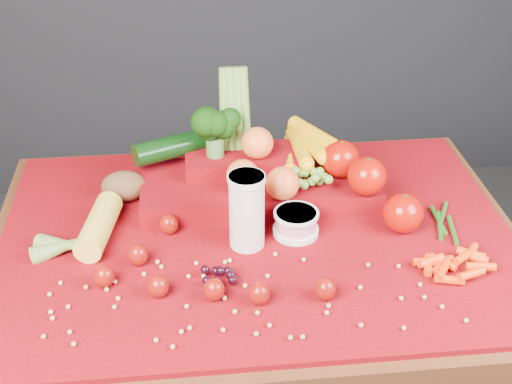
{
  "coord_description": "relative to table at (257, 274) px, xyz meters",
  "views": [
    {
      "loc": [
        -0.13,
        -1.2,
        1.61
      ],
      "look_at": [
        0.0,
        0.02,
        0.85
      ],
      "focal_mm": 50.0,
      "sensor_mm": 36.0,
      "label": 1
    }
  ],
  "objects": [
    {
      "name": "green_bean_pile",
      "position": [
        0.39,
        -0.01,
        0.11
      ],
      "size": [
        0.14,
        0.12,
        0.01
      ],
      "primitive_type": null,
      "color": "#1F5413",
      "rests_on": "red_cloth"
    },
    {
      "name": "red_cloth",
      "position": [
        0.0,
        0.0,
        0.1
      ],
      "size": [
        1.05,
        0.75,
        0.01
      ],
      "primitive_type": "cube",
      "color": "maroon",
      "rests_on": "table"
    },
    {
      "name": "potato",
      "position": [
        -0.28,
        0.16,
        0.14
      ],
      "size": [
        0.1,
        0.07,
        0.07
      ],
      "primitive_type": "ellipsoid",
      "color": "#54341D",
      "rests_on": "red_cloth"
    },
    {
      "name": "baby_carrot_pile",
      "position": [
        0.36,
        -0.16,
        0.12
      ],
      "size": [
        0.18,
        0.17,
        0.03
      ],
      "primitive_type": null,
      "color": "#E83608",
      "rests_on": "red_cloth"
    },
    {
      "name": "produce_mound",
      "position": [
        0.05,
        0.15,
        0.17
      ],
      "size": [
        0.6,
        0.37,
        0.27
      ],
      "color": "maroon",
      "rests_on": "red_cloth"
    },
    {
      "name": "milk_glass",
      "position": [
        -0.02,
        -0.04,
        0.19
      ],
      "size": [
        0.07,
        0.07,
        0.16
      ],
      "rotation": [
        0.0,
        0.0,
        0.08
      ],
      "color": "beige",
      "rests_on": "red_cloth"
    },
    {
      "name": "table",
      "position": [
        0.0,
        0.0,
        0.0
      ],
      "size": [
        1.1,
        0.8,
        0.75
      ],
      "color": "#3E1D0E",
      "rests_on": "ground"
    },
    {
      "name": "yogurt_bowl",
      "position": [
        0.08,
        -0.01,
        0.13
      ],
      "size": [
        0.09,
        0.09,
        0.05
      ],
      "rotation": [
        0.0,
        0.0,
        -0.1
      ],
      "color": "silver",
      "rests_on": "red_cloth"
    },
    {
      "name": "strawberry_scatter",
      "position": [
        -0.13,
        -0.15,
        0.13
      ],
      "size": [
        0.44,
        0.28,
        0.05
      ],
      "color": "maroon",
      "rests_on": "red_cloth"
    },
    {
      "name": "corn_ear",
      "position": [
        -0.36,
        -0.01,
        0.13
      ],
      "size": [
        0.21,
        0.25,
        0.06
      ],
      "rotation": [
        0.0,
        0.0,
        1.39
      ],
      "color": "#ECC149",
      "rests_on": "red_cloth"
    },
    {
      "name": "dark_grape_cluster",
      "position": [
        -0.09,
        -0.15,
        0.12
      ],
      "size": [
        0.06,
        0.05,
        0.03
      ],
      "primitive_type": null,
      "color": "black",
      "rests_on": "red_cloth"
    },
    {
      "name": "soybean_scatter",
      "position": [
        0.0,
        -0.2,
        0.11
      ],
      "size": [
        0.84,
        0.24,
        0.01
      ],
      "primitive_type": null,
      "color": "#AC9A4A",
      "rests_on": "red_cloth"
    }
  ]
}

